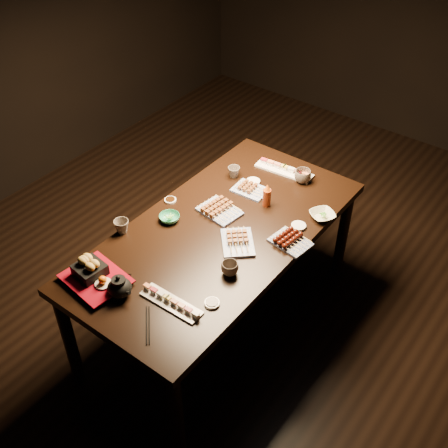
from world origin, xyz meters
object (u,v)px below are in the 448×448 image
(teacup_near_left, at_px, (122,226))
(sushi_platter_near, at_px, (171,301))
(teapot, at_px, (119,286))
(sushi_platter_far, at_px, (284,168))
(yakitori_plate_center, at_px, (219,208))
(yakitori_plate_right, at_px, (238,240))
(tempura_tray, at_px, (95,273))
(edamame_bowl_cream, at_px, (322,215))
(teacup_far_right, at_px, (303,176))
(yakitori_plate_left, at_px, (250,188))
(dining_table, at_px, (219,278))
(teacup_mid_right, at_px, (230,268))
(edamame_bowl_green, at_px, (169,218))
(teacup_far_left, at_px, (234,172))
(condiment_bottle, at_px, (267,195))

(teacup_near_left, bearing_deg, sushi_platter_near, -22.47)
(teapot, bearing_deg, sushi_platter_far, 92.51)
(teacup_near_left, bearing_deg, teapot, -45.84)
(yakitori_plate_center, xyz_separation_m, teacup_near_left, (-0.33, -0.47, 0.01))
(yakitori_plate_center, bearing_deg, yakitori_plate_right, -24.93)
(yakitori_plate_right, relative_size, tempura_tray, 0.72)
(edamame_bowl_cream, height_order, teacup_far_right, teacup_far_right)
(yakitori_plate_left, bearing_deg, sushi_platter_far, 77.10)
(dining_table, relative_size, teapot, 12.51)
(yakitori_plate_center, relative_size, teacup_mid_right, 2.63)
(yakitori_plate_center, xyz_separation_m, tempura_tray, (-0.15, -0.82, 0.03))
(sushi_platter_near, relative_size, edamame_bowl_cream, 2.41)
(sushi_platter_far, relative_size, yakitori_plate_right, 1.63)
(yakitori_plate_right, distance_m, edamame_bowl_green, 0.43)
(edamame_bowl_cream, distance_m, teacup_mid_right, 0.70)
(edamame_bowl_cream, bearing_deg, teacup_far_left, 178.25)
(sushi_platter_far, height_order, condiment_bottle, condiment_bottle)
(yakitori_plate_right, xyz_separation_m, edamame_bowl_cream, (0.25, 0.48, -0.01))
(yakitori_plate_right, height_order, teacup_mid_right, teacup_mid_right)
(yakitori_plate_right, distance_m, teacup_far_right, 0.71)
(condiment_bottle, bearing_deg, teacup_mid_right, -73.89)
(dining_table, height_order, teacup_far_right, teacup_far_right)
(dining_table, bearing_deg, tempura_tray, -97.85)
(dining_table, height_order, yakitori_plate_center, yakitori_plate_center)
(yakitori_plate_center, relative_size, tempura_tray, 0.74)
(dining_table, relative_size, yakitori_plate_center, 7.61)
(tempura_tray, bearing_deg, sushi_platter_near, 22.64)
(yakitori_plate_right, xyz_separation_m, tempura_tray, (-0.40, -0.67, 0.03))
(teapot, bearing_deg, teacup_far_left, 102.93)
(sushi_platter_far, distance_m, teacup_far_left, 0.33)
(tempura_tray, relative_size, teacup_far_right, 3.09)
(teacup_mid_right, bearing_deg, edamame_bowl_cream, 77.50)
(dining_table, relative_size, edamame_bowl_green, 15.24)
(edamame_bowl_cream, xyz_separation_m, condiment_bottle, (-0.32, -0.10, 0.06))
(sushi_platter_near, bearing_deg, yakitori_plate_left, 101.65)
(tempura_tray, bearing_deg, yakitori_plate_center, 85.88)
(edamame_bowl_green, xyz_separation_m, teacup_mid_right, (0.53, -0.13, 0.02))
(edamame_bowl_green, bearing_deg, yakitori_plate_right, 10.15)
(dining_table, xyz_separation_m, edamame_bowl_green, (-0.28, -0.09, 0.39))
(yakitori_plate_center, height_order, teacup_mid_right, teacup_mid_right)
(edamame_bowl_green, bearing_deg, teacup_near_left, -121.35)
(dining_table, xyz_separation_m, teacup_far_left, (-0.25, 0.48, 0.41))
(yakitori_plate_center, bearing_deg, teacup_far_left, 120.94)
(sushi_platter_near, height_order, yakitori_plate_left, yakitori_plate_left)
(yakitori_plate_center, bearing_deg, condiment_bottle, 58.61)
(yakitori_plate_right, distance_m, teacup_mid_right, 0.23)
(condiment_bottle, bearing_deg, edamame_bowl_cream, 16.94)
(dining_table, bearing_deg, edamame_bowl_green, -148.82)
(teapot, bearing_deg, condiment_bottle, 85.75)
(dining_table, distance_m, sushi_platter_near, 0.71)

